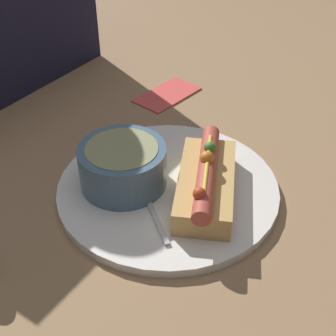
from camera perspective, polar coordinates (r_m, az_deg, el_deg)
The scene contains 6 objects.
ground_plane at distance 0.64m, azimuth 0.00°, elevation -2.89°, with size 4.00×4.00×0.00m, color #93704C.
dinner_plate at distance 0.63m, azimuth 0.00°, elevation -2.47°, with size 0.30×0.30×0.01m.
hot_dog at distance 0.60m, azimuth 4.66°, elevation -1.65°, with size 0.18×0.13×0.06m.
soup_bowl at distance 0.62m, azimuth -5.54°, elevation 0.48°, with size 0.12×0.12×0.06m.
spoon at distance 0.63m, azimuth -3.33°, elevation -1.88°, with size 0.11×0.13×0.01m.
napkin at distance 0.86m, azimuth -0.11°, elevation 9.02°, with size 0.13×0.08×0.01m.
Camera 1 is at (-0.41, -0.26, 0.42)m, focal length 50.00 mm.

